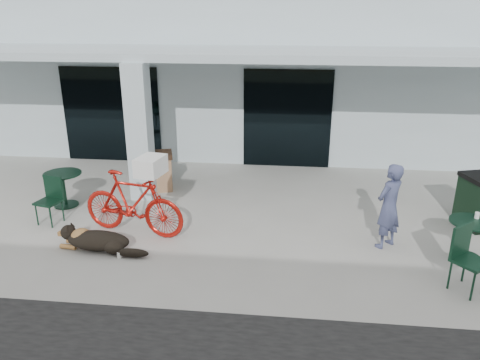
# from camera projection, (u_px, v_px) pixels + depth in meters

# --- Properties ---
(ground) EXTENTS (80.00, 80.00, 0.00)m
(ground) POSITION_uv_depth(u_px,v_px,m) (185.00, 245.00, 8.84)
(ground) COLOR #ACAAA2
(ground) RESTS_ON ground
(building) EXTENTS (22.00, 7.00, 4.50)m
(building) POSITION_uv_depth(u_px,v_px,m) (237.00, 69.00, 15.99)
(building) COLOR silver
(building) RESTS_ON ground
(storefront_glass_left) EXTENTS (2.80, 0.06, 2.70)m
(storefront_glass_left) POSITION_uv_depth(u_px,v_px,m) (112.00, 115.00, 13.35)
(storefront_glass_left) COLOR black
(storefront_glass_left) RESTS_ON ground
(storefront_glass_right) EXTENTS (2.40, 0.06, 2.70)m
(storefront_glass_right) POSITION_uv_depth(u_px,v_px,m) (287.00, 119.00, 12.83)
(storefront_glass_right) COLOR black
(storefront_glass_right) RESTS_ON ground
(column) EXTENTS (0.50, 0.50, 3.12)m
(column) POSITION_uv_depth(u_px,v_px,m) (140.00, 133.00, 10.60)
(column) COLOR silver
(column) RESTS_ON ground
(overhang) EXTENTS (22.00, 2.80, 0.18)m
(overhang) POSITION_uv_depth(u_px,v_px,m) (213.00, 53.00, 11.09)
(overhang) COLOR silver
(overhang) RESTS_ON column
(bicycle) EXTENTS (2.22, 1.04, 1.29)m
(bicycle) POSITION_uv_depth(u_px,v_px,m) (133.00, 203.00, 9.10)
(bicycle) COLOR #AF150E
(bicycle) RESTS_ON ground
(laundry_basket) EXTENTS (0.54, 0.66, 0.35)m
(laundry_basket) POSITION_uv_depth(u_px,v_px,m) (151.00, 166.00, 8.69)
(laundry_basket) COLOR white
(laundry_basket) RESTS_ON bicycle
(dog) EXTENTS (1.40, 0.62, 0.45)m
(dog) POSITION_uv_depth(u_px,v_px,m) (98.00, 240.00, 8.57)
(dog) COLOR black
(dog) RESTS_ON ground
(cup_near_dog) EXTENTS (0.10, 0.10, 0.11)m
(cup_near_dog) POSITION_uv_depth(u_px,v_px,m) (120.00, 255.00, 8.39)
(cup_near_dog) COLOR white
(cup_near_dog) RESTS_ON ground
(cafe_table_near) EXTENTS (1.02, 1.02, 0.78)m
(cafe_table_near) POSITION_uv_depth(u_px,v_px,m) (64.00, 189.00, 10.50)
(cafe_table_near) COLOR #113020
(cafe_table_near) RESTS_ON ground
(cafe_chair_near) EXTENTS (0.55, 0.58, 0.98)m
(cafe_chair_near) POSITION_uv_depth(u_px,v_px,m) (48.00, 201.00, 9.59)
(cafe_chair_near) COLOR #113020
(cafe_chair_near) RESTS_ON ground
(cafe_table_far) EXTENTS (0.96, 0.96, 0.72)m
(cafe_table_far) POSITION_uv_depth(u_px,v_px,m) (469.00, 240.00, 8.28)
(cafe_table_far) COLOR #113020
(cafe_table_far) RESTS_ON ground
(cafe_chair_far_a) EXTENTS (0.71, 0.71, 1.07)m
(cafe_chair_far_a) POSITION_uv_depth(u_px,v_px,m) (471.00, 261.00, 7.25)
(cafe_chair_far_a) COLOR #113020
(cafe_chair_far_a) RESTS_ON ground
(person) EXTENTS (0.70, 0.69, 1.63)m
(person) POSITION_uv_depth(u_px,v_px,m) (389.00, 206.00, 8.55)
(person) COLOR #3F456A
(person) RESTS_ON ground
(cup_on_table) EXTENTS (0.10, 0.10, 0.11)m
(cup_on_table) POSITION_uv_depth(u_px,v_px,m) (477.00, 215.00, 8.25)
(cup_on_table) COLOR white
(cup_on_table) RESTS_ON cafe_table_far
(trash_receptacle) EXTENTS (0.70, 0.70, 0.95)m
(trash_receptacle) POSITION_uv_depth(u_px,v_px,m) (161.00, 171.00, 11.41)
(trash_receptacle) COLOR #916B4B
(trash_receptacle) RESTS_ON ground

